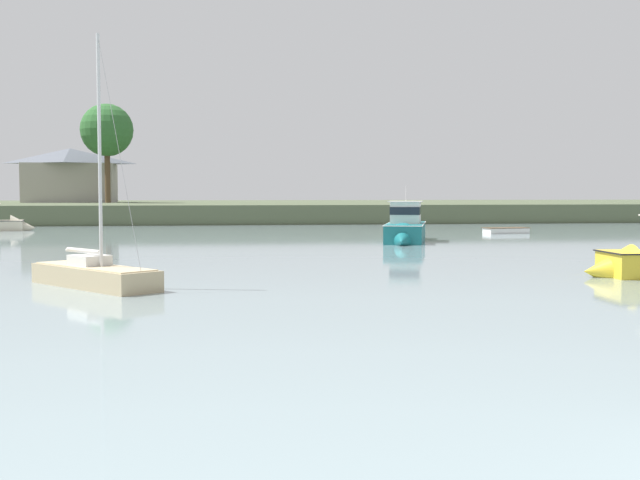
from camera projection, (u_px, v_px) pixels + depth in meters
The scene contains 6 objects.
far_shore_bank at pixel (263, 210), 112.40m from camera, with size 233.62×55.49×2.13m, color #4C563D.
cruiser_teal at pixel (405, 232), 55.84m from camera, with size 5.18×9.86×4.88m.
sailboat_sand at pixel (94, 281), 29.27m from camera, with size 5.28×6.03×9.72m.
dinghy_white at pixel (506, 231), 67.69m from camera, with size 4.01×2.15×0.68m.
shore_tree_right at pixel (107, 131), 103.63m from camera, with size 6.87×6.87×12.97m.
cottage_hillside at pixel (70, 175), 108.95m from camera, with size 12.85×7.73×7.42m.
Camera 1 is at (-7.72, -7.95, 3.50)m, focal length 44.48 mm.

